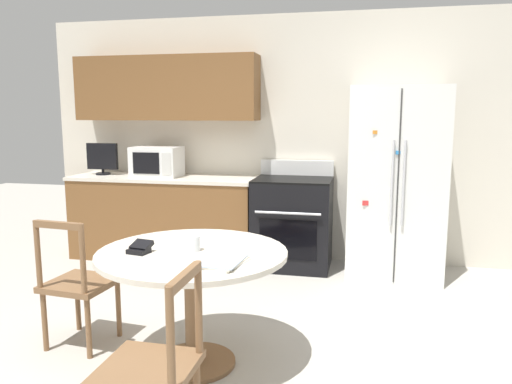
% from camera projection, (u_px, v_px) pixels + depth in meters
% --- Properties ---
extents(ground_plane, '(14.00, 14.00, 0.00)m').
position_uv_depth(ground_plane, '(205.00, 372.00, 3.07)').
color(ground_plane, '#B2ADA3').
extents(back_wall, '(5.20, 0.44, 2.60)m').
position_uv_depth(back_wall, '(250.00, 126.00, 5.41)').
color(back_wall, silver).
rests_on(back_wall, ground_plane).
extents(kitchen_counter, '(2.03, 0.64, 0.90)m').
position_uv_depth(kitchen_counter, '(165.00, 217.00, 5.46)').
color(kitchen_counter, brown).
rests_on(kitchen_counter, ground_plane).
extents(refrigerator, '(0.89, 0.76, 1.83)m').
position_uv_depth(refrigerator, '(395.00, 183.00, 4.81)').
color(refrigerator, white).
rests_on(refrigerator, ground_plane).
extents(oven_range, '(0.78, 0.68, 1.08)m').
position_uv_depth(oven_range, '(293.00, 222.00, 5.14)').
color(oven_range, black).
rests_on(oven_range, ground_plane).
extents(microwave, '(0.51, 0.36, 0.32)m').
position_uv_depth(microwave, '(157.00, 162.00, 5.37)').
color(microwave, white).
rests_on(microwave, kitchen_counter).
extents(countertop_tv, '(0.35, 0.16, 0.35)m').
position_uv_depth(countertop_tv, '(102.00, 158.00, 5.52)').
color(countertop_tv, black).
rests_on(countertop_tv, kitchen_counter).
extents(dining_table, '(1.17, 1.17, 0.74)m').
position_uv_depth(dining_table, '(193.00, 274.00, 3.08)').
color(dining_table, beige).
rests_on(dining_table, ground_plane).
extents(dining_chair_near, '(0.42, 0.42, 0.90)m').
position_uv_depth(dining_chair_near, '(154.00, 369.00, 2.26)').
color(dining_chair_near, brown).
rests_on(dining_chair_near, ground_plane).
extents(dining_chair_left, '(0.46, 0.46, 0.90)m').
position_uv_depth(dining_chair_left, '(78.00, 284.00, 3.37)').
color(dining_chair_left, brown).
rests_on(dining_chair_left, ground_plane).
extents(candle_glass, '(0.08, 0.08, 0.09)m').
position_uv_depth(candle_glass, '(193.00, 244.00, 3.06)').
color(candle_glass, silver).
rests_on(candle_glass, dining_table).
extents(wallet, '(0.14, 0.15, 0.07)m').
position_uv_depth(wallet, '(140.00, 248.00, 3.02)').
color(wallet, black).
rests_on(wallet, dining_table).
extents(mail_stack, '(0.28, 0.34, 0.02)m').
position_uv_depth(mail_stack, '(222.00, 262.00, 2.80)').
color(mail_stack, white).
rests_on(mail_stack, dining_table).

